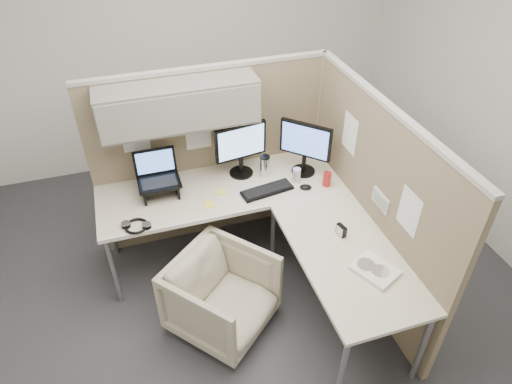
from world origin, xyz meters
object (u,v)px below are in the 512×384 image
object	(u,v)px
office_chair	(222,293)
monitor_left	(241,146)
desk	(264,218)
keyboard	(267,190)

from	to	relation	value
office_chair	monitor_left	xyz separation A→B (m)	(0.42, 0.89, 0.66)
desk	monitor_left	xyz separation A→B (m)	(-0.02, 0.56, 0.32)
desk	office_chair	distance (m)	0.64
monitor_left	keyboard	world-z (taller)	monitor_left
office_chair	keyboard	distance (m)	0.89
keyboard	monitor_left	bearing A→B (deg)	103.94
monitor_left	keyboard	distance (m)	0.42
monitor_left	keyboard	xyz separation A→B (m)	(0.13, -0.31, -0.26)
monitor_left	keyboard	bearing A→B (deg)	-75.79
desk	office_chair	bearing A→B (deg)	-142.59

